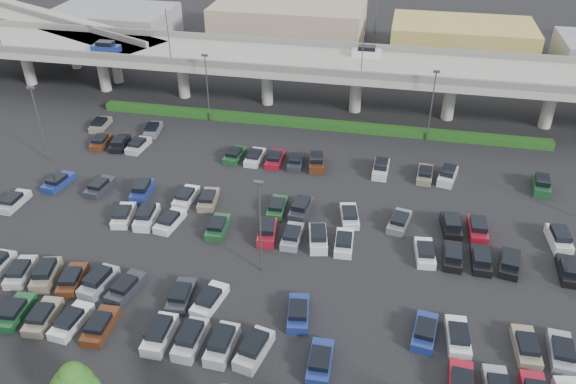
{
  "coord_description": "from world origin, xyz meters",
  "views": [
    {
      "loc": [
        11.22,
        -49.23,
        36.25
      ],
      "look_at": [
        0.26,
        3.62,
        2.0
      ],
      "focal_mm": 35.0,
      "sensor_mm": 36.0,
      "label": 1
    }
  ],
  "objects": [
    {
      "name": "on_ramp",
      "position": [
        -52.1,
        43.05,
        6.86
      ],
      "size": [
        50.93,
        30.13,
        8.8
      ],
      "color": "#96978E",
      "rests_on": "ground"
    },
    {
      "name": "overpass",
      "position": [
        -0.21,
        31.99,
        6.97
      ],
      "size": [
        150.0,
        13.0,
        15.8
      ],
      "color": "#96978E",
      "rests_on": "ground"
    },
    {
      "name": "parked_cars",
      "position": [
        -2.02,
        -4.49,
        0.61
      ],
      "size": [
        62.94,
        41.65,
        1.67
      ],
      "color": "maroon",
      "rests_on": "ground"
    },
    {
      "name": "light_poles",
      "position": [
        -4.13,
        2.0,
        6.24
      ],
      "size": [
        66.9,
        48.38,
        10.3
      ],
      "color": "#48484C",
      "rests_on": "ground"
    },
    {
      "name": "ground",
      "position": [
        0.0,
        0.0,
        0.0
      ],
      "size": [
        280.0,
        280.0,
        0.0
      ],
      "primitive_type": "plane",
      "color": "black"
    },
    {
      "name": "hedge",
      "position": [
        0.0,
        25.0,
        0.55
      ],
      "size": [
        66.0,
        1.6,
        1.1
      ],
      "primitive_type": "cube",
      "color": "#103913",
      "rests_on": "ground"
    },
    {
      "name": "distant_buildings",
      "position": [
        12.38,
        61.81,
        3.74
      ],
      "size": [
        138.0,
        24.0,
        9.0
      ],
      "color": "slate",
      "rests_on": "ground"
    }
  ]
}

